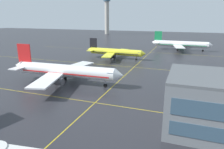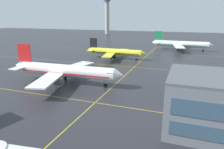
{
  "view_description": "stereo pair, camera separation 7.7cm",
  "coord_description": "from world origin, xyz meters",
  "px_view_note": "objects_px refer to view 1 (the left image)",
  "views": [
    {
      "loc": [
        20.78,
        -6.16,
        21.33
      ],
      "look_at": [
        1.57,
        46.85,
        5.42
      ],
      "focal_mm": 33.3,
      "sensor_mm": 36.0,
      "label": 1
    },
    {
      "loc": [
        20.85,
        -6.13,
        21.33
      ],
      "look_at": [
        1.57,
        46.85,
        5.42
      ],
      "focal_mm": 33.3,
      "sensor_mm": 36.0,
      "label": 2
    }
  ],
  "objects_px": {
    "airliner_second_row": "(64,71)",
    "airliner_far_left_stand": "(181,44)",
    "airliner_third_row": "(115,52)",
    "control_tower": "(107,13)"
  },
  "relations": [
    {
      "from": "airliner_second_row",
      "to": "airliner_far_left_stand",
      "type": "relative_size",
      "value": 1.05
    },
    {
      "from": "airliner_second_row",
      "to": "airliner_third_row",
      "type": "bearing_deg",
      "value": 87.48
    },
    {
      "from": "airliner_second_row",
      "to": "control_tower",
      "type": "distance_m",
      "value": 196.12
    },
    {
      "from": "airliner_second_row",
      "to": "airliner_far_left_stand",
      "type": "height_order",
      "value": "airliner_second_row"
    },
    {
      "from": "airliner_third_row",
      "to": "control_tower",
      "type": "height_order",
      "value": "control_tower"
    },
    {
      "from": "control_tower",
      "to": "airliner_third_row",
      "type": "bearing_deg",
      "value": -67.25
    },
    {
      "from": "airliner_second_row",
      "to": "airliner_far_left_stand",
      "type": "bearing_deg",
      "value": 68.7
    },
    {
      "from": "airliner_third_row",
      "to": "control_tower",
      "type": "distance_m",
      "value": 155.33
    },
    {
      "from": "airliner_far_left_stand",
      "to": "airliner_second_row",
      "type": "bearing_deg",
      "value": -111.3
    },
    {
      "from": "airliner_third_row",
      "to": "control_tower",
      "type": "bearing_deg",
      "value": 112.75
    }
  ]
}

